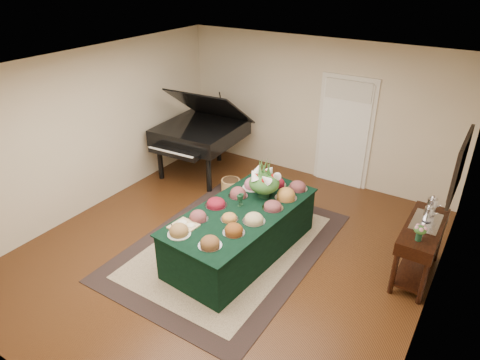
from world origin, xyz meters
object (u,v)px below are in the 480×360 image
Objects in this scene: buffet_table at (241,231)px; floral_centerpiece at (264,179)px; grand_piano at (200,132)px; mahogany_sideboard at (422,237)px.

buffet_table is 5.28× the size of floral_centerpiece.
buffet_table is at bearing -40.88° from grand_piano.
floral_centerpiece is 0.39× the size of mahogany_sideboard.
floral_centerpiece is at bearing 82.62° from buffet_table.
mahogany_sideboard is at bearing 7.99° from floral_centerpiece.
buffet_table is at bearing -160.03° from mahogany_sideboard.
mahogany_sideboard is (2.30, 0.84, 0.27)m from buffet_table.
floral_centerpiece is at bearing -30.95° from grand_piano.
mahogany_sideboard is at bearing 19.97° from buffet_table.
buffet_table is 0.83m from floral_centerpiece.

